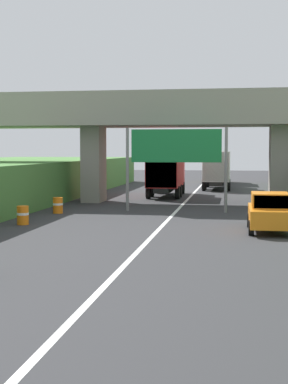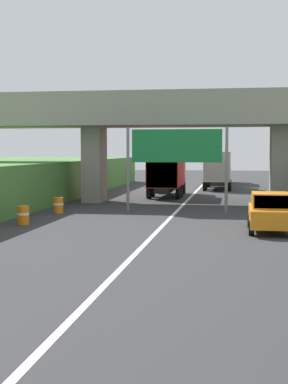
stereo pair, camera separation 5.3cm
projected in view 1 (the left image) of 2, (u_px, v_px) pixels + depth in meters
The scene contains 9 objects.
lane_centre_stripe at pixel (172, 216), 30.74m from camera, with size 0.20×100.85×0.01m, color white.
overpass_bridge at pixel (185, 121), 37.82m from camera, with size 40.00×4.80×7.36m.
overhead_highway_sign at pixel (176, 151), 32.61m from camera, with size 5.88×0.18×4.86m.
truck_yellow at pixel (217, 165), 60.21m from camera, with size 2.44×7.30×3.44m.
truck_red at pixel (167, 171), 43.49m from camera, with size 2.44×7.30×3.44m.
truck_silver at pixel (217, 168), 51.55m from camera, with size 2.44×7.30×3.44m.
car_orange at pixel (270, 212), 24.75m from camera, with size 1.86×4.10×1.72m.
construction_barrel_4 at pixel (23, 215), 27.16m from camera, with size 0.57×0.57×0.90m.
construction_barrel_5 at pixel (58, 205), 32.03m from camera, with size 0.57×0.57×0.90m.
Camera 1 is at (3.35, 0.01, 3.57)m, focal length 53.14 mm.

